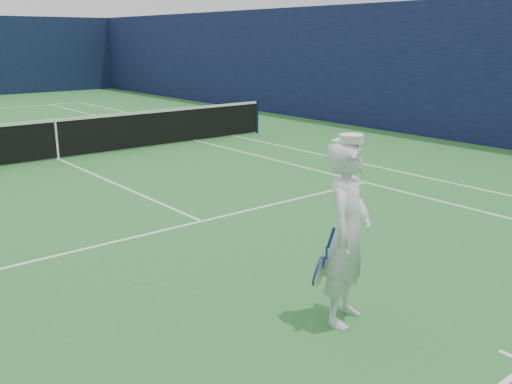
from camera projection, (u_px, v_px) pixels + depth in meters
ground at (58, 159)px, 14.21m from camera, size 80.00×80.00×0.00m
court_markings at (58, 159)px, 14.21m from camera, size 11.03×23.83×0.01m
windscreen_fence at (51, 78)px, 13.68m from camera, size 20.12×36.12×4.00m
tennis_net at (56, 137)px, 14.06m from camera, size 12.88×0.09×1.07m
tennis_player at (347, 233)px, 5.89m from camera, size 0.91×0.72×2.02m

